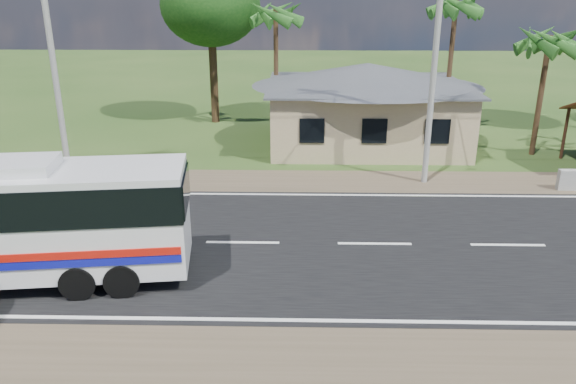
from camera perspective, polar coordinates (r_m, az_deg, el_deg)
ground at (r=19.38m, az=8.79°, el=-5.27°), size 120.00×120.00×0.00m
road at (r=19.38m, az=8.79°, el=-5.24°), size 120.00×16.00×0.03m
house at (r=31.06m, az=7.95°, el=9.64°), size 12.40×10.00×5.00m
utility_poles at (r=24.52m, az=14.00°, el=13.83°), size 32.80×2.22×11.00m
palm_near at (r=30.90m, az=25.00°, el=13.70°), size 2.80×2.80×6.70m
palm_mid at (r=33.95m, az=16.68°, el=17.60°), size 2.80×2.80×8.20m
palm_far at (r=33.40m, az=-1.26°, el=17.54°), size 2.80×2.80×7.70m
tree_behind_house at (r=35.77m, az=-7.88°, el=18.25°), size 6.00×6.00×9.61m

